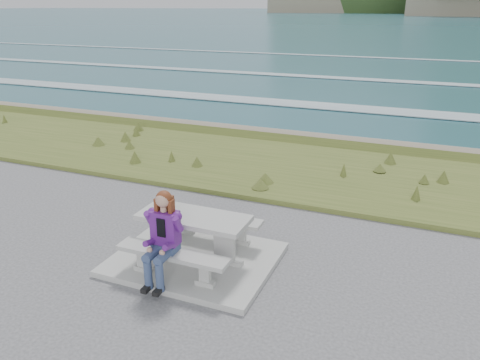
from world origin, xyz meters
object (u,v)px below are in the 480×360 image
object	(u,v)px
bench_landward	(173,258)
bench_seaward	(213,220)
seated_woman	(161,250)
picnic_table	(194,225)

from	to	relation	value
bench_landward	bench_seaward	distance (m)	1.40
bench_landward	seated_woman	distance (m)	0.24
bench_landward	picnic_table	bearing A→B (deg)	90.00
picnic_table	seated_woman	bearing A→B (deg)	-96.95
bench_seaward	picnic_table	bearing A→B (deg)	-90.00
picnic_table	bench_seaward	size ratio (longest dim) A/B	1.00
picnic_table	bench_landward	size ratio (longest dim) A/B	1.00
seated_woman	bench_landward	bearing A→B (deg)	51.28
picnic_table	seated_woman	xyz separation A→B (m)	(-0.10, -0.83, -0.06)
bench_landward	bench_seaward	bearing A→B (deg)	90.00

